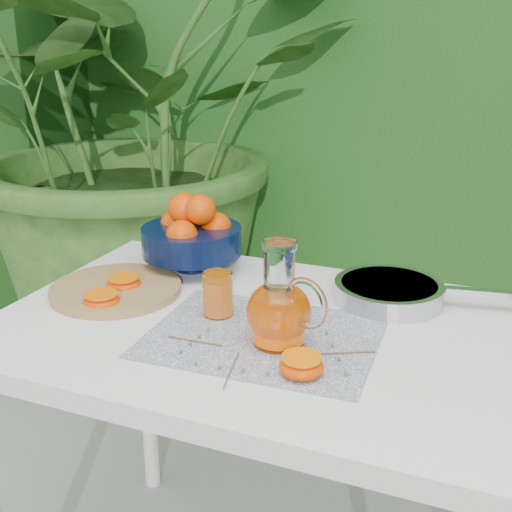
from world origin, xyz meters
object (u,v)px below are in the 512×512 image
at_px(cutting_board, 116,289).
at_px(juice_pitcher, 280,309).
at_px(white_table, 252,358).
at_px(saute_pan, 390,291).
at_px(fruit_bowl, 192,234).

xyz_separation_m(cutting_board, juice_pitcher, (0.41, -0.09, 0.06)).
height_order(white_table, juice_pitcher, juice_pitcher).
bearing_deg(juice_pitcher, white_table, 138.61).
relative_size(juice_pitcher, saute_pan, 0.47).
height_order(fruit_bowl, saute_pan, fruit_bowl).
bearing_deg(cutting_board, fruit_bowl, 67.73).
bearing_deg(saute_pan, white_table, -139.31).
relative_size(cutting_board, juice_pitcher, 1.46).
bearing_deg(white_table, cutting_board, 176.73).
height_order(juice_pitcher, saute_pan, juice_pitcher).
distance_m(cutting_board, fruit_bowl, 0.23).
bearing_deg(white_table, juice_pitcher, -41.39).
bearing_deg(fruit_bowl, white_table, -42.12).
relative_size(cutting_board, saute_pan, 0.68).
relative_size(fruit_bowl, juice_pitcher, 1.33).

